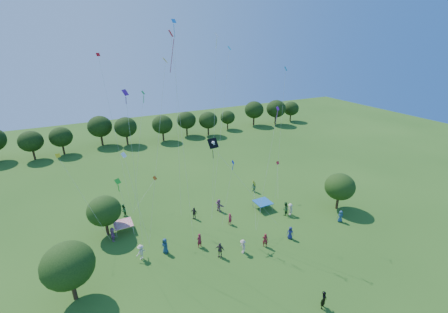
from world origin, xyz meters
TOP-DOWN VIEW (x-y plane):
  - near_tree_west at (-15.79, 13.12)m, footprint 4.55×4.55m
  - near_tree_north at (-11.90, 22.05)m, footprint 3.96×3.96m
  - near_tree_east at (17.73, 13.88)m, footprint 4.06×4.06m
  - treeline at (-1.73, 55.43)m, footprint 88.01×8.77m
  - tent_red_stripe at (-10.02, 21.88)m, footprint 2.20×2.20m
  - tent_blue at (8.34, 18.52)m, footprint 2.20×2.20m
  - man_in_black at (3.88, 2.10)m, footprint 0.81×0.73m
  - crowd_person_0 at (15.61, 11.28)m, footprint 0.90×0.69m
  - crowd_person_1 at (2.48, 17.19)m, footprint 0.65×0.48m
  - crowd_person_2 at (9.83, 23.25)m, footprint 0.48×0.86m
  - crowd_person_3 at (10.76, 15.51)m, footprint 0.63×1.17m
  - crowd_person_4 at (-1.39, 12.26)m, footprint 1.09×1.06m
  - crowd_person_5 at (2.57, 20.72)m, footprint 1.00×1.78m
  - crowd_person_6 at (7.52, 11.38)m, footprint 0.87×0.83m
  - crowd_person_7 at (4.02, 11.50)m, footprint 0.77×0.71m
  - crowd_person_8 at (-9.44, 25.34)m, footprint 0.80×0.98m
  - crowd_person_9 at (1.17, 11.67)m, footprint 0.66×1.17m
  - crowd_person_10 at (-1.18, 20.49)m, footprint 0.95×1.06m
  - crowd_person_11 at (-11.46, 20.50)m, footprint 0.65×1.64m
  - crowd_person_12 at (-6.54, 15.59)m, footprint 0.84×1.02m
  - crowd_person_13 at (-2.75, 14.81)m, footprint 0.75×0.59m
  - crowd_person_14 at (10.17, 15.83)m, footprint 1.07×0.81m
  - crowd_person_15 at (-9.18, 15.75)m, footprint 1.28×0.98m
  - pirate_kite at (0.62, 17.68)m, footprint 6.85×5.43m
  - red_high_kite at (-4.17, 15.66)m, footprint 1.05×1.54m
  - small_kite_0 at (-9.18, 26.83)m, footprint 1.16×5.43m
  - small_kite_1 at (-5.91, 15.43)m, footprint 3.23×1.08m
  - small_kite_2 at (4.93, 15.61)m, footprint 1.48×2.89m
  - small_kite_3 at (-5.92, 25.10)m, footprint 3.43×2.42m
  - small_kite_4 at (1.49, 15.27)m, footprint 1.36×0.77m
  - small_kite_5 at (-8.86, 15.37)m, footprint 0.63×0.64m
  - small_kite_6 at (1.52, 19.22)m, footprint 1.95×1.98m
  - small_kite_7 at (3.14, 20.18)m, footprint 4.48×3.76m
  - small_kite_8 at (11.91, 20.32)m, footprint 1.83×2.82m
  - small_kite_9 at (-5.11, 25.67)m, footprint 4.01×2.55m
  - small_kite_10 at (-14.58, 21.55)m, footprint 3.80×3.64m
  - small_kite_11 at (-10.50, 12.47)m, footprint 1.85×3.68m
  - small_kite_12 at (-1.92, 22.59)m, footprint 1.88×3.62m
  - small_kite_13 at (5.23, 13.06)m, footprint 2.20×0.35m
  - small_kite_14 at (-9.14, 17.50)m, footprint 1.53×2.47m
  - small_kite_15 at (9.54, 17.18)m, footprint 1.20×1.72m

SIDE VIEW (x-z plane):
  - crowd_person_1 at x=2.48m, z-range 0.00..1.57m
  - crowd_person_6 at x=7.52m, z-range 0.00..1.59m
  - crowd_person_0 at x=15.61m, z-range 0.00..1.62m
  - crowd_person_10 at x=-1.18m, z-range 0.00..1.69m
  - crowd_person_9 at x=1.17m, z-range 0.00..1.70m
  - crowd_person_3 at x=10.76m, z-range 0.00..1.72m
  - crowd_person_2 at x=9.83m, z-range 0.00..1.73m
  - crowd_person_11 at x=-11.46m, z-range 0.00..1.73m
  - crowd_person_7 at x=4.02m, z-range 0.00..1.73m
  - crowd_person_8 at x=-9.44m, z-range 0.00..1.74m
  - crowd_person_13 at x=-2.75m, z-range 0.00..1.77m
  - crowd_person_4 at x=-1.39m, z-range 0.00..1.79m
  - crowd_person_15 at x=-9.18m, z-range 0.00..1.79m
  - crowd_person_5 at x=2.57m, z-range 0.00..1.80m
  - man_in_black at x=3.88m, z-range 0.00..1.82m
  - crowd_person_12 at x=-6.54m, z-range 0.00..1.83m
  - crowd_person_14 at x=10.17m, z-range 0.00..1.93m
  - tent_red_stripe at x=-10.02m, z-range 0.49..1.59m
  - tent_blue at x=8.34m, z-range 0.49..1.59m
  - near_tree_north at x=-11.90m, z-range 0.77..5.88m
  - near_tree_east at x=17.73m, z-range 0.80..6.07m
  - near_tree_west at x=-15.79m, z-range 0.89..6.77m
  - small_kite_9 at x=-5.11m, z-range 2.37..5.73m
  - treeline at x=-1.73m, z-range 0.70..7.48m
  - small_kite_8 at x=11.91m, z-range 2.65..7.02m
  - small_kite_2 at x=4.93m, z-range 3.08..8.02m
  - small_kite_4 at x=1.49m, z-range 3.71..12.19m
  - small_kite_10 at x=-14.58m, z-range 3.74..13.52m
  - small_kite_11 at x=-10.50m, z-range 4.13..14.55m
  - small_kite_14 at x=-9.14m, z-range 4.45..14.85m
  - pirate_kite at x=0.62m, z-range 5.82..16.22m
  - small_kite_13 at x=5.23m, z-range 4.51..19.03m
  - small_kite_3 at x=-5.92m, z-range 5.28..20.40m
  - small_kite_0 at x=-9.18m, z-range 4.61..24.08m
  - small_kite_5 at x=-8.86m, z-range 5.98..22.96m
  - small_kite_15 at x=9.54m, z-range 5.47..23.54m
  - small_kite_1 at x=-5.91m, z-range 6.06..25.56m
  - small_kite_7 at x=3.14m, z-range 5.74..25.98m
  - small_kite_6 at x=1.52m, z-range 6.51..28.15m
  - small_kite_12 at x=-1.92m, z-range 6.61..29.70m
  - red_high_kite at x=-4.17m, z-range 7.60..29.37m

